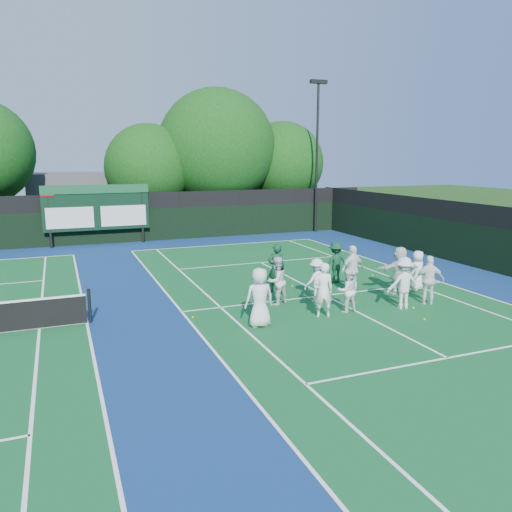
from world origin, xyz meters
name	(u,v)px	position (x,y,z in m)	size (l,w,h in m)	color
ground	(339,303)	(0.00, 0.00, 0.00)	(120.00, 120.00, 0.00)	#183C10
court_apron	(166,314)	(-6.00, 1.00, 0.00)	(34.00, 32.00, 0.01)	navy
near_court	(325,295)	(0.00, 1.00, 0.01)	(11.05, 23.85, 0.01)	#115726
back_fence	(114,221)	(-6.00, 16.00, 1.36)	(34.00, 0.08, 3.00)	black
divider_fence_right	(507,245)	(9.00, 1.00, 1.36)	(0.08, 32.00, 3.00)	black
scoreboard	(97,208)	(-7.01, 15.59, 2.19)	(6.00, 0.21, 3.55)	black
clubhouse	(156,198)	(-2.00, 24.00, 2.00)	(18.00, 6.00, 4.00)	#525256
light_pole_right	(317,139)	(7.50, 15.70, 6.30)	(1.20, 0.30, 10.12)	black
tree_c	(151,170)	(-3.07, 19.58, 4.27)	(5.85, 5.85, 7.34)	#301D0D
tree_d	(218,152)	(1.74, 19.58, 5.50)	(8.29, 8.29, 9.86)	#301D0D
tree_e	(283,165)	(6.80, 19.58, 4.51)	(6.11, 6.11, 7.72)	#301D0D
tennis_ball_0	(266,302)	(-2.44, 0.97, 0.03)	(0.07, 0.07, 0.07)	yellow
tennis_ball_1	(373,275)	(3.50, 3.01, 0.03)	(0.07, 0.07, 0.07)	yellow
tennis_ball_2	(424,319)	(1.53, -2.69, 0.03)	(0.07, 0.07, 0.07)	yellow
tennis_ball_3	(193,317)	(-5.31, 0.22, 0.03)	(0.07, 0.07, 0.07)	yellow
tennis_ball_4	(292,286)	(-0.57, 2.66, 0.03)	(0.07, 0.07, 0.07)	yellow
tennis_ball_5	(413,308)	(2.00, -1.56, 0.03)	(0.07, 0.07, 0.07)	yellow
player_front_0	(259,297)	(-3.59, -1.30, 0.92)	(0.90, 0.59, 1.85)	white
player_front_1	(323,290)	(-1.33, -1.19, 0.91)	(0.66, 0.43, 1.81)	white
player_front_2	(347,290)	(-0.33, -1.01, 0.74)	(0.72, 0.56, 1.49)	white
player_front_3	(403,283)	(1.66, -1.38, 0.90)	(1.16, 0.67, 1.80)	silver
player_front_4	(429,280)	(2.86, -1.28, 0.87)	(1.02, 0.42, 1.74)	white
player_back_0	(277,281)	(-2.15, 0.65, 0.86)	(0.83, 0.65, 1.71)	silver
player_back_1	(316,280)	(-0.68, 0.46, 0.79)	(1.02, 0.58, 1.57)	white
player_back_2	(353,270)	(1.10, 0.90, 0.93)	(1.09, 0.45, 1.86)	white
player_back_3	(399,270)	(2.76, 0.26, 0.91)	(1.69, 0.54, 1.82)	silver
player_back_4	(417,270)	(3.74, 0.42, 0.78)	(0.76, 0.50, 1.56)	white
coach_left	(276,268)	(-1.45, 2.27, 0.93)	(0.68, 0.45, 1.86)	#0F3A23
coach_right	(336,263)	(1.37, 2.59, 0.85)	(1.10, 0.63, 1.70)	#0F3A23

